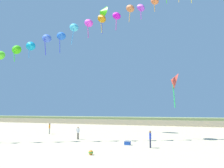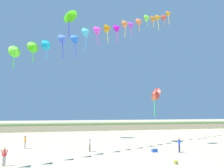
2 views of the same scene
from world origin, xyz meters
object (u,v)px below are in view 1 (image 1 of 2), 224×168
Objects in this scene: person_far_right at (50,128)px; large_kite_high_solo at (174,81)px; large_kite_mid_trail at (102,12)px; beach_ball at (91,152)px; person_mid_center at (150,138)px; person_near_left at (78,132)px; beach_cooler at (127,143)px.

large_kite_high_solo is at bearing 4.03° from person_far_right.
beach_ball is at bearing -67.10° from large_kite_mid_trail.
large_kite_mid_trail reaches higher than person_mid_center.
large_kite_high_solo is (1.06, 8.47, 6.20)m from person_mid_center.
beach_ball is at bearing -53.86° from person_near_left.
large_kite_mid_trail is at bearing 49.99° from person_far_right.
person_near_left reaches higher than beach_cooler.
person_mid_center is 26.11m from large_kite_mid_trail.
person_mid_center reaches higher than person_near_left.
beach_cooler is at bearing 159.27° from person_mid_center.
person_near_left is 0.33× the size of large_kite_high_solo.
beach_cooler is at bearing -115.46° from large_kite_high_solo.
person_far_right is 20.93m from large_kite_mid_trail.
beach_cooler is (6.89, -2.14, -0.64)m from person_near_left.
large_kite_high_solo is at bearing -22.52° from large_kite_mid_trail.
person_mid_center is at bearing -50.26° from large_kite_mid_trail.
large_kite_mid_trail reaches higher than person_far_right.
person_mid_center is 18.15m from person_far_right.
large_kite_mid_trail reaches higher than beach_cooler.
beach_cooler reaches higher than beach_ball.
person_mid_center is at bearing 56.84° from beach_ball.
large_kite_mid_trail is 8.83× the size of beach_cooler.
large_kite_mid_trail is (-11.30, 13.59, 19.22)m from person_mid_center.
person_near_left reaches higher than beach_ball.
beach_ball is (-0.86, -6.12, -0.03)m from beach_cooler.
person_mid_center reaches higher than beach_ball.
person_far_right is 4.32× the size of beach_ball.
large_kite_high_solo is 12.32× the size of beach_ball.
beach_cooler is 6.18m from beach_ball.
person_near_left is 10.25m from beach_ball.
large_kite_mid_trail reaches higher than large_kite_high_solo.
beach_ball is (7.92, -18.76, -19.93)m from large_kite_mid_trail.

